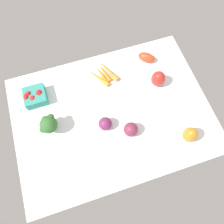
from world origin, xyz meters
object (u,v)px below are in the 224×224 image
Objects in this scene: bell_pepper_orange at (190,135)px; broccoli_head at (48,124)px; red_onion_near_basket at (105,124)px; carrot_bunch at (103,74)px; berry_basket at (35,96)px; roma_tomato at (146,57)px; bell_pepper_red at (158,79)px; red_onion_center at (131,129)px.

bell_pepper_orange is 0.89× the size of broccoli_head.
broccoli_head is (-64.53, 26.03, 1.69)cm from bell_pepper_orange.
carrot_bunch is (7.97, 29.89, -2.20)cm from red_onion_near_basket.
berry_basket is 1.17× the size of roma_tomato.
broccoli_head is (-26.84, 7.27, 3.36)cm from red_onion_near_basket.
broccoli_head reaches higher than bell_pepper_orange.
red_onion_near_basket reaches higher than berry_basket.
broccoli_head is at bearing -172.69° from bell_pepper_red.
bell_pepper_red is 0.98× the size of bell_pepper_orange.
red_onion_center is at bearing 155.86° from bell_pepper_orange.
bell_pepper_red is 32.42cm from red_onion_center.
berry_basket is 66.38cm from roma_tomato.
bell_pepper_orange is at bearing -58.59° from carrot_bunch.
bell_pepper_orange reaches higher than red_onion_center.
red_onion_center is (11.30, -6.94, 0.21)cm from red_onion_near_basket.
berry_basket reaches higher than carrot_bunch.
berry_basket is at bearing 170.33° from bell_pepper_red.
red_onion_near_basket is (-34.94, -15.20, -1.59)cm from bell_pepper_red.
bell_pepper_orange is at bearing -21.97° from broccoli_head.
bell_pepper_orange reaches higher than red_onion_near_basket.
bell_pepper_orange is at bearing -33.28° from berry_basket.
red_onion_center reaches higher than red_onion_near_basket.
bell_pepper_red is 0.88× the size of berry_basket.
red_onion_near_basket is 0.60× the size of broccoli_head.
red_onion_near_basket is (-37.68, 18.76, -1.67)cm from bell_pepper_orange.
carrot_bunch is at bearing 151.42° from bell_pepper_red.
broccoli_head is at bearing -119.10° from roma_tomato.
bell_pepper_red is 1.46× the size of red_onion_near_basket.
berry_basket is 40.93cm from red_onion_near_basket.
carrot_bunch is 37.06cm from red_onion_center.
roma_tomato is (0.01, 16.46, -2.35)cm from bell_pepper_red.
red_onion_near_basket is 0.70× the size of roma_tomato.
berry_basket is 1.00× the size of broccoli_head.
bell_pepper_orange is (2.74, -33.96, 0.08)cm from bell_pepper_red.
broccoli_head is at bearing -77.18° from berry_basket.
bell_pepper_orange is at bearing -26.47° from red_onion_near_basket.
broccoli_head reaches higher than bell_pepper_red.
berry_basket is at bearing 139.70° from red_onion_near_basket.
bell_pepper_red reaches higher than red_onion_center.
broccoli_head reaches higher than red_onion_center.
red_onion_center is at bearing -38.16° from berry_basket.
red_onion_center is at bearing -82.14° from roma_tomato.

